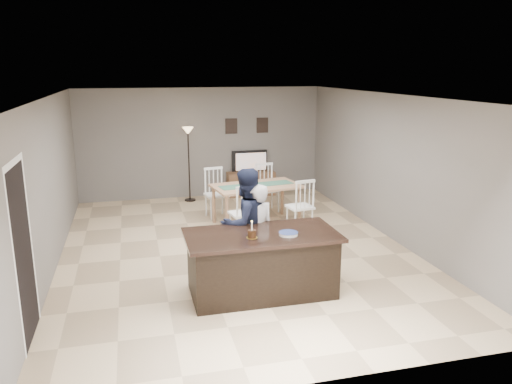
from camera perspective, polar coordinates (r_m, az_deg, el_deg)
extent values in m
plane|color=#D0B085|center=(8.98, -2.33, -6.60)|extent=(8.00, 8.00, 0.00)
plane|color=slate|center=(12.48, -6.23, 5.59)|extent=(6.00, 0.00, 6.00)
plane|color=slate|center=(4.91, 7.34, -7.74)|extent=(6.00, 0.00, 6.00)
plane|color=slate|center=(8.52, -22.57, 0.66)|extent=(0.00, 8.00, 8.00)
plane|color=slate|center=(9.65, 15.30, 2.71)|extent=(0.00, 8.00, 8.00)
plane|color=white|center=(8.42, -2.52, 10.87)|extent=(8.00, 8.00, 0.00)
cube|color=black|center=(7.19, 0.64, -8.33)|extent=(2.00, 1.00, 0.85)
cube|color=black|center=(7.03, 0.65, -4.94)|extent=(2.15, 1.10, 0.05)
cube|color=brown|center=(12.67, -0.58, 0.97)|extent=(1.20, 0.40, 0.60)
imported|color=black|center=(12.62, -0.66, 3.53)|extent=(0.91, 0.12, 0.53)
plane|color=orange|center=(12.55, -0.57, 3.50)|extent=(0.78, 0.00, 0.78)
cube|color=black|center=(12.53, -2.83, 7.53)|extent=(0.30, 0.02, 0.38)
cube|color=black|center=(12.71, 0.73, 7.64)|extent=(0.30, 0.02, 0.38)
plane|color=black|center=(6.42, -25.00, -6.54)|extent=(0.00, 2.10, 2.10)
plane|color=white|center=(6.15, -26.01, 3.04)|extent=(0.00, 1.02, 1.02)
imported|color=silver|center=(7.61, 0.18, -4.53)|extent=(0.62, 0.50, 1.48)
imported|color=#181D35|center=(7.64, -1.23, -3.56)|extent=(1.01, 0.90, 1.71)
cylinder|color=yellow|center=(6.85, -0.47, -5.23)|extent=(0.16, 0.16, 0.00)
cylinder|color=#381E0F|center=(6.83, -0.47, -4.80)|extent=(0.12, 0.12, 0.11)
cylinder|color=white|center=(6.80, -0.47, -3.92)|extent=(0.02, 0.02, 0.12)
sphere|color=#FFBF4C|center=(6.78, -0.48, -3.38)|extent=(0.02, 0.02, 0.02)
cylinder|color=white|center=(6.97, 3.72, -4.88)|extent=(0.26, 0.26, 0.01)
cylinder|color=white|center=(6.96, 3.72, -4.79)|extent=(0.26, 0.26, 0.01)
cylinder|color=white|center=(6.96, 3.72, -4.69)|extent=(0.26, 0.26, 0.01)
cylinder|color=navy|center=(6.96, 3.73, -4.62)|extent=(0.27, 0.27, 0.00)
cube|color=#9F7656|center=(10.22, 0.04, 0.67)|extent=(1.89, 1.25, 0.04)
cylinder|color=#9F7656|center=(9.68, -3.33, -2.64)|extent=(0.07, 0.07, 0.78)
cylinder|color=#9F7656|center=(10.99, 3.01, -0.60)|extent=(0.07, 0.07, 0.78)
cube|color=#3B6A4F|center=(10.21, 0.04, 0.82)|extent=(1.58, 0.61, 0.01)
cube|color=white|center=(9.38, -1.52, -2.49)|extent=(0.52, 0.50, 0.04)
cylinder|color=white|center=(9.24, -2.19, -4.44)|extent=(0.04, 0.04, 0.47)
cylinder|color=white|center=(9.68, -0.86, -3.56)|extent=(0.04, 0.04, 0.47)
cube|color=white|center=(9.06, -1.08, 0.52)|extent=(0.42, 0.10, 0.05)
cube|color=white|center=(9.87, 5.03, -1.70)|extent=(0.52, 0.50, 0.04)
cylinder|color=white|center=(9.71, 4.51, -3.55)|extent=(0.04, 0.04, 0.47)
cylinder|color=white|center=(10.18, 5.47, -2.74)|extent=(0.04, 0.04, 0.47)
cube|color=white|center=(9.57, 5.65, 1.18)|extent=(0.42, 0.10, 0.05)
cube|color=white|center=(10.78, -4.52, -0.34)|extent=(0.52, 0.50, 0.04)
cylinder|color=white|center=(11.07, -3.87, -1.34)|extent=(0.04, 0.04, 0.47)
cylinder|color=white|center=(10.63, -5.15, -2.01)|extent=(0.04, 0.04, 0.47)
cube|color=white|center=(10.84, -4.91, 2.71)|extent=(0.42, 0.10, 0.05)
cube|color=white|center=(11.21, 1.35, 0.26)|extent=(0.52, 0.50, 0.04)
cylinder|color=white|center=(11.50, 1.83, -0.72)|extent=(0.04, 0.04, 0.47)
cylinder|color=white|center=(11.04, 0.83, -1.34)|extent=(0.04, 0.04, 0.47)
cube|color=white|center=(11.27, 0.95, 3.19)|extent=(0.42, 0.10, 0.05)
cylinder|color=black|center=(12.32, -7.54, -0.91)|extent=(0.27, 0.27, 0.03)
cylinder|color=black|center=(12.13, -7.66, 2.89)|extent=(0.03, 0.03, 1.65)
cone|color=#FFD28C|center=(12.00, -7.80, 6.95)|extent=(0.27, 0.27, 0.17)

